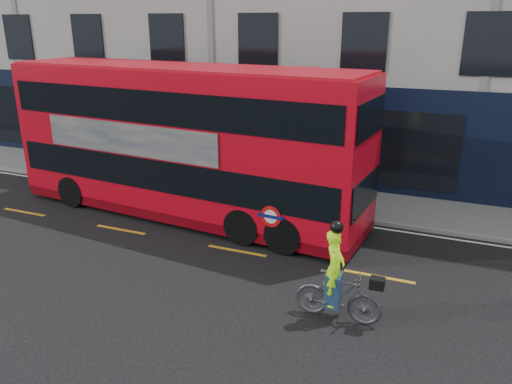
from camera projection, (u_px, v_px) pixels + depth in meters
The scene contains 7 objects.
ground at pixel (89, 249), 14.33m from camera, with size 120.00×120.00×0.00m, color black.
pavement at pixel (198, 183), 19.99m from camera, with size 60.00×3.00×0.12m, color gray.
kerb at pixel (178, 194), 18.68m from camera, with size 60.00×0.12×0.13m, color gray.
road_edge_line at pixel (174, 198), 18.44m from camera, with size 58.00×0.10×0.01m, color silver.
lane_dashes at pixel (121, 230), 15.64m from camera, with size 58.00×0.12×0.01m, color orange, non-canonical shape.
bus at pixel (185, 141), 16.12m from camera, with size 12.36×3.87×4.91m.
cyclist at pixel (337, 288), 10.71m from camera, with size 1.91×0.63×2.31m.
Camera 1 is at (9.41, -10.21, 6.19)m, focal length 35.00 mm.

